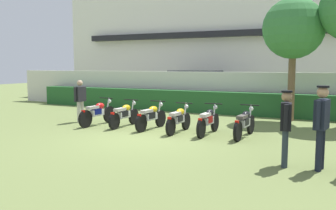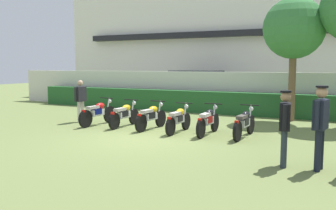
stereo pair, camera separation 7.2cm
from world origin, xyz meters
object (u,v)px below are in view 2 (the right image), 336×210
officer_0 (285,122)px  officer_1 (320,120)px  motorcycle_in_row_5 (244,123)px  motorcycle_in_row_0 (98,113)px  motorcycle_in_row_3 (178,119)px  inspector_person (81,98)px  motorcycle_in_row_2 (151,116)px  tree_near_inspector (294,29)px  motorcycle_in_row_1 (124,115)px  motorcycle_in_row_4 (208,121)px  parked_car (199,88)px

officer_0 → officer_1: officer_1 is taller
motorcycle_in_row_5 → motorcycle_in_row_0: bearing=93.3°
motorcycle_in_row_3 → inspector_person: size_ratio=1.11×
motorcycle_in_row_2 → motorcycle_in_row_5: motorcycle_in_row_5 is taller
tree_near_inspector → motorcycle_in_row_3: bearing=-124.6°
motorcycle_in_row_0 → motorcycle_in_row_1: motorcycle_in_row_0 is taller
motorcycle_in_row_0 → motorcycle_in_row_4: size_ratio=1.05×
motorcycle_in_row_5 → officer_1: 3.58m
motorcycle_in_row_4 → officer_1: 4.35m
motorcycle_in_row_0 → inspector_person: (-1.03, 0.30, 0.49)m
motorcycle_in_row_2 → motorcycle_in_row_5: (3.21, 0.01, 0.00)m
tree_near_inspector → motorcycle_in_row_2: tree_near_inspector is taller
motorcycle_in_row_1 → tree_near_inspector: bearing=-51.0°
motorcycle_in_row_2 → officer_0: officer_0 is taller
motorcycle_in_row_4 → inspector_person: 5.31m
motorcycle_in_row_1 → motorcycle_in_row_2: motorcycle_in_row_2 is taller
motorcycle_in_row_0 → motorcycle_in_row_3: size_ratio=1.10×
inspector_person → motorcycle_in_row_3: bearing=-4.9°
inspector_person → motorcycle_in_row_4: bearing=-3.1°
motorcycle_in_row_3 → motorcycle_in_row_4: motorcycle_in_row_4 is taller
parked_car → motorcycle_in_row_1: size_ratio=2.47×
tree_near_inspector → inspector_person: size_ratio=2.95×
motorcycle_in_row_4 → officer_1: (3.40, -2.65, 0.61)m
motorcycle_in_row_5 → inspector_person: size_ratio=1.20×
tree_near_inspector → motorcycle_in_row_0: tree_near_inspector is taller
motorcycle_in_row_2 → officer_0: (4.76, -2.73, 0.52)m
motorcycle_in_row_5 → officer_1: bearing=-137.5°
parked_car → motorcycle_in_row_0: (-0.73, -8.22, -0.48)m
parked_car → tree_near_inspector: size_ratio=0.95×
motorcycle_in_row_4 → officer_0: officer_0 is taller
tree_near_inspector → officer_0: size_ratio=2.90×
inspector_person → motorcycle_in_row_5: bearing=-2.0°
tree_near_inspector → motorcycle_in_row_1: size_ratio=2.60×
tree_near_inspector → motorcycle_in_row_4: (-1.94, -4.15, -3.11)m
motorcycle_in_row_3 → inspector_person: (-4.29, 0.37, 0.51)m
tree_near_inspector → officer_1: bearing=-77.9°
tree_near_inspector → officer_1: size_ratio=2.70×
parked_car → motorcycle_in_row_2: parked_car is taller
tree_near_inspector → motorcycle_in_row_5: (-0.80, -4.10, -3.11)m
motorcycle_in_row_0 → motorcycle_in_row_2: motorcycle_in_row_0 is taller
tree_near_inspector → motorcycle_in_row_2: (-4.01, -4.11, -3.11)m
motorcycle_in_row_0 → officer_0: bearing=-107.9°
motorcycle_in_row_1 → motorcycle_in_row_2: (1.11, -0.05, 0.00)m
motorcycle_in_row_5 → tree_near_inspector: bearing=-8.5°
parked_car → tree_near_inspector: bearing=-37.3°
motorcycle_in_row_0 → officer_1: (7.65, -2.64, 0.60)m
parked_car → motorcycle_in_row_4: size_ratio=2.40×
motorcycle_in_row_3 → officer_0: size_ratio=1.09×
parked_car → motorcycle_in_row_5: 9.40m
motorcycle_in_row_3 → tree_near_inspector: bearing=-34.6°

